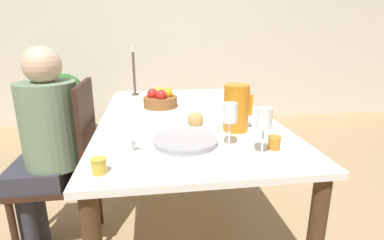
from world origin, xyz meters
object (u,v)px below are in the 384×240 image
red_pitcher (236,108)px  potted_plant (65,98)px  jam_jar_amber (99,165)px  jam_jar_red (274,142)px  wine_glass_juice (264,121)px  person_seated (46,138)px  chair_person_side (70,166)px  fruit_bowl (160,99)px  wine_glass_water (230,115)px  bread_plate (195,122)px  teacup_near_person (125,147)px  serving_tray (185,141)px  candlestick_tall (134,76)px

red_pitcher → potted_plant: (-1.42, 2.13, -0.37)m
jam_jar_amber → jam_jar_red: 0.74m
wine_glass_juice → person_seated: bearing=153.8°
wine_glass_juice → jam_jar_amber: wine_glass_juice is taller
chair_person_side → potted_plant: chair_person_side is taller
jam_jar_red → potted_plant: 2.86m
chair_person_side → fruit_bowl: bearing=-55.8°
wine_glass_water → person_seated: bearing=156.8°
bread_plate → jam_jar_red: size_ratio=3.16×
red_pitcher → jam_jar_red: red_pitcher is taller
wine_glass_water → teacup_near_person: 0.47m
wine_glass_water → jam_jar_amber: bearing=-160.9°
person_seated → serving_tray: (0.72, -0.33, 0.07)m
candlestick_tall → potted_plant: 1.50m
person_seated → wine_glass_juice: (1.02, -0.50, 0.20)m
jam_jar_amber → jam_jar_red: bearing=10.4°
serving_tray → fruit_bowl: fruit_bowl is taller
jam_jar_amber → bread_plate: bearing=49.1°
chair_person_side → wine_glass_juice: size_ratio=4.81×
serving_tray → jam_jar_red: jam_jar_red is taller
person_seated → wine_glass_juice: size_ratio=5.75×
wine_glass_water → candlestick_tall: (-0.46, 1.20, 0.01)m
wine_glass_water → potted_plant: 2.73m
potted_plant → candlestick_tall: bearing=-53.1°
jam_jar_amber → person_seated: bearing=122.8°
person_seated → jam_jar_amber: size_ratio=20.12×
serving_tray → wine_glass_water: bearing=-17.4°
teacup_near_person → jam_jar_red: (0.65, -0.05, 0.01)m
wine_glass_water → teacup_near_person: size_ratio=1.40×
red_pitcher → serving_tray: red_pitcher is taller
potted_plant → fruit_bowl: bearing=-56.2°
teacup_near_person → serving_tray: bearing=12.2°
jam_jar_red → candlestick_tall: bearing=117.5°
chair_person_side → wine_glass_juice: chair_person_side is taller
teacup_near_person → jam_jar_amber: bearing=-112.6°
candlestick_tall → potted_plant: bearing=126.9°
person_seated → jam_jar_amber: bearing=-147.2°
serving_tray → jam_jar_red: 0.40m
serving_tray → fruit_bowl: 0.73m
wine_glass_juice → fruit_bowl: (-0.39, 0.89, -0.10)m
teacup_near_person → serving_tray: teacup_near_person is taller
bread_plate → chair_person_side: bearing=171.5°
person_seated → bread_plate: bearing=-95.5°
wine_glass_water → jam_jar_red: 0.23m
person_seated → potted_plant: bearing=12.1°
fruit_bowl → potted_plant: 1.92m
candlestick_tall → wine_glass_juice: bearing=-66.4°
person_seated → fruit_bowl: person_seated is taller
serving_tray → potted_plant: 2.58m
wine_glass_water → bread_plate: bearing=108.5°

